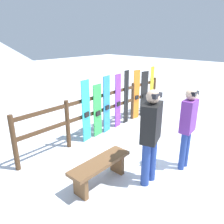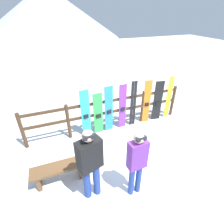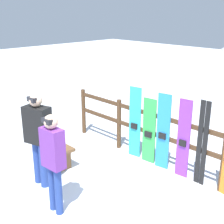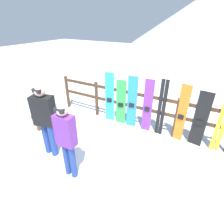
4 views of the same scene
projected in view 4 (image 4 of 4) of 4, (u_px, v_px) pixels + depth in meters
ground_plane at (99, 161)px, 3.99m from camera, size 40.00×40.00×0.00m
mountain_backdrop at (209, 17)px, 20.77m from camera, size 18.00×18.00×6.00m
fence at (132, 105)px, 5.04m from camera, size 5.11×0.10×1.14m
bench at (51, 123)px, 4.81m from camera, size 1.22×0.36×0.45m
person_purple at (66, 137)px, 3.20m from camera, size 0.38×0.22×1.61m
person_black at (45, 118)px, 3.77m from camera, size 0.51×0.38×1.70m
snowboard_cyan at (110, 98)px, 5.28m from camera, size 0.28×0.08×1.53m
snowboard_green at (121, 103)px, 5.15m from camera, size 0.30×0.08×1.37m
snowboard_blue at (132, 103)px, 4.95m from camera, size 0.28×0.09×1.53m
snowboard_purple at (148, 106)px, 4.75m from camera, size 0.25×0.07×1.52m
ski_pair_black at (162, 108)px, 4.57m from camera, size 0.20×0.02×1.58m
snowboard_orange at (181, 114)px, 4.36m from camera, size 0.25×0.09×1.53m
snowboard_black_stripe at (200, 120)px, 4.19m from camera, size 0.32×0.09×1.45m
ski_pair_yellow at (222, 123)px, 3.97m from camera, size 0.20×0.02×1.55m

